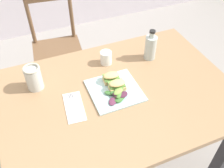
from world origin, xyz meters
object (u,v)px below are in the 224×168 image
Objects in this scene: dining_table at (119,107)px; cup_extra_side at (106,58)px; chair_wooden_far at (57,48)px; fork_on_napkin at (73,104)px; sandwich_half_front at (117,85)px; plate_lunch at (115,91)px; sandwich_half_back at (111,77)px; mason_jar_iced_tea at (34,79)px; bottle_cold_brew at (150,48)px.

dining_table is 15.55× the size of cup_extra_side.
chair_wooden_far is 0.78m from cup_extra_side.
fork_on_napkin is at bearing 178.43° from dining_table.
dining_table is at bearing -80.70° from sandwich_half_front.
plate_lunch is at bearing -81.32° from chair_wooden_far.
cup_extra_side reaches higher than dining_table.
cup_extra_side is (0.19, -0.68, 0.33)m from chair_wooden_far.
sandwich_half_back is 0.50× the size of fork_on_napkin.
dining_table is at bearing -80.35° from chair_wooden_far.
sandwich_half_back is at bearing -101.92° from cup_extra_side.
mason_jar_iced_tea reaches higher than chair_wooden_far.
chair_wooden_far is 4.68× the size of fork_on_napkin.
mason_jar_iced_tea is at bearing 179.73° from bottle_cold_brew.
plate_lunch is at bearing -100.58° from cup_extra_side.
plate_lunch is 0.23m from fork_on_napkin.
sandwich_half_front is at bearing 3.62° from fork_on_napkin.
plate_lunch is 0.25m from cup_extra_side.
plate_lunch is at bearing -148.55° from bottle_cold_brew.
dining_table is at bearing -84.24° from sandwich_half_back.
bottle_cold_brew is at bearing 31.55° from sandwich_half_front.
bottle_cold_brew is 2.41× the size of cup_extra_side.
cup_extra_side is at bearing 6.58° from mason_jar_iced_tea.
fork_on_napkin reaches higher than dining_table.
plate_lunch is at bearing -97.42° from sandwich_half_back.
mason_jar_iced_tea reaches higher than fork_on_napkin.
sandwich_half_front is 0.25m from fork_on_napkin.
bottle_cold_brew is at bearing -58.22° from chair_wooden_far.
chair_wooden_far is 0.94m from bottle_cold_brew.
fork_on_napkin is 2.31× the size of cup_extra_side.
sandwich_half_back is 0.26m from fork_on_napkin.
sandwich_half_front is 1.16× the size of cup_extra_side.
fork_on_napkin is at bearing -52.97° from mason_jar_iced_tea.
mason_jar_iced_tea is (-0.39, 0.19, 0.06)m from plate_lunch.
fork_on_napkin is 1.33× the size of mason_jar_iced_tea.
sandwich_half_back is (0.01, 0.07, 0.03)m from plate_lunch.
bottle_cold_brew is at bearing -11.21° from cup_extra_side.
chair_wooden_far is 3.27× the size of plate_lunch.
plate_lunch reaches higher than fork_on_napkin.
chair_wooden_far is 0.98m from fork_on_napkin.
sandwich_half_front is at bearing -85.47° from sandwich_half_back.
sandwich_half_back is at bearing 95.76° from dining_table.
fork_on_napkin is 0.59m from bottle_cold_brew.
fork_on_napkin is at bearing -137.87° from cup_extra_side.
mason_jar_iced_tea is at bearing 153.18° from plate_lunch.
bottle_cold_brew is at bearing 21.21° from sandwich_half_back.
sandwich_half_back is 0.67× the size of mason_jar_iced_tea.
sandwich_half_front and sandwich_half_back have the same top height.
sandwich_half_front is 0.35m from bottle_cold_brew.
cup_extra_side is at bearing 42.13° from fork_on_napkin.
dining_table is 4.70× the size of plate_lunch.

